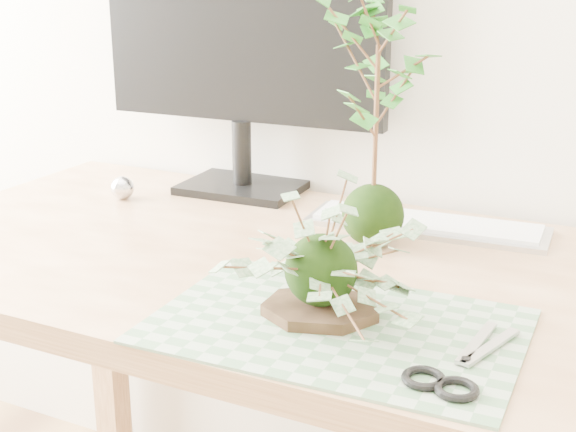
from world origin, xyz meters
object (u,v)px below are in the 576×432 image
(desk, at_px, (362,325))
(maple_kokedama, at_px, (378,61))
(monitor, at_px, (242,41))
(keyboard, at_px, (426,224))
(ivy_kokedama, at_px, (322,237))

(desk, bearing_deg, maple_kokedama, 104.62)
(desk, relative_size, maple_kokedama, 3.83)
(desk, distance_m, monitor, 0.61)
(desk, bearing_deg, monitor, 141.01)
(desk, distance_m, keyboard, 0.25)
(keyboard, relative_size, monitor, 0.72)
(maple_kokedama, height_order, keyboard, maple_kokedama)
(ivy_kokedama, bearing_deg, monitor, 128.63)
(keyboard, distance_m, monitor, 0.49)
(maple_kokedama, bearing_deg, keyboard, 64.51)
(keyboard, xyz_separation_m, monitor, (-0.40, 0.07, 0.28))
(monitor, bearing_deg, desk, -41.55)
(ivy_kokedama, xyz_separation_m, keyboard, (0.02, 0.40, -0.10))
(desk, distance_m, maple_kokedama, 0.40)
(maple_kokedama, bearing_deg, monitor, 151.37)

